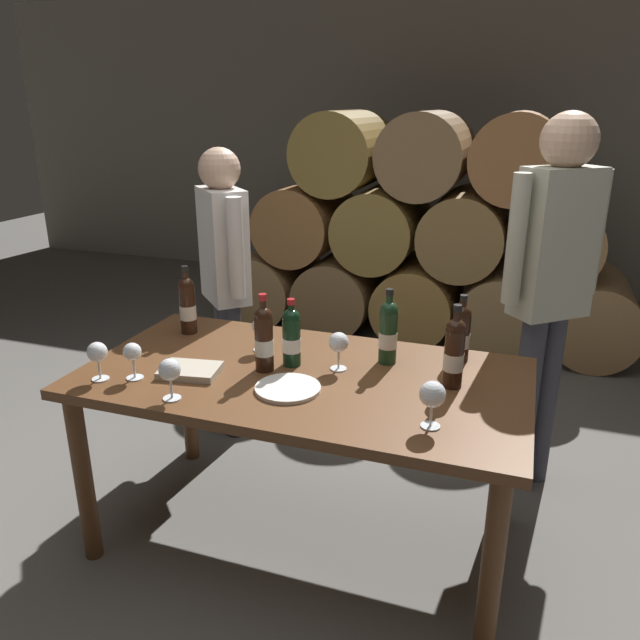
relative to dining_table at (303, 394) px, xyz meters
name	(u,v)px	position (x,y,z in m)	size (l,w,h in m)	color
ground_plane	(305,535)	(0.00, 0.00, -0.67)	(14.00, 14.00, 0.00)	#66635E
cellar_back_wall	(456,140)	(0.00, 4.20, 0.73)	(10.00, 0.24, 2.80)	gray
barrel_stack	(423,240)	(0.00, 2.60, 0.09)	(3.12, 0.90, 1.69)	olive
dining_table	(303,394)	(0.00, 0.00, 0.00)	(1.70, 0.90, 0.76)	brown
wine_bottle_0	(264,338)	(-0.15, -0.02, 0.22)	(0.07, 0.07, 0.31)	black
wine_bottle_1	(292,336)	(-0.07, 0.06, 0.21)	(0.07, 0.07, 0.27)	black
wine_bottle_2	(461,332)	(0.55, 0.33, 0.21)	(0.07, 0.07, 0.28)	black
wine_bottle_3	(454,352)	(0.56, 0.07, 0.23)	(0.07, 0.07, 0.31)	black
wine_bottle_4	(388,331)	(0.28, 0.21, 0.22)	(0.07, 0.07, 0.31)	#19381E
wine_bottle_5	(187,304)	(-0.64, 0.25, 0.22)	(0.07, 0.07, 0.31)	black
wine_glass_0	(170,371)	(-0.36, -0.35, 0.20)	(0.08, 0.08, 0.15)	white
wine_glass_1	(97,353)	(-0.70, -0.30, 0.20)	(0.08, 0.08, 0.15)	white
wine_glass_2	(260,328)	(-0.25, 0.16, 0.19)	(0.07, 0.07, 0.14)	white
wine_glass_3	(339,344)	(0.12, 0.08, 0.20)	(0.08, 0.08, 0.15)	white
wine_glass_4	(132,354)	(-0.58, -0.25, 0.19)	(0.07, 0.07, 0.14)	white
wine_glass_5	(432,395)	(0.53, -0.25, 0.20)	(0.09, 0.09, 0.16)	white
tasting_notebook	(190,371)	(-0.41, -0.15, 0.11)	(0.22, 0.16, 0.03)	#B2A893
serving_plate	(287,388)	(0.00, -0.16, 0.10)	(0.24, 0.24, 0.01)	white
sommelier_presenting	(552,273)	(0.88, 0.75, 0.37)	(0.40, 0.35, 1.72)	#383842
taster_seated_left	(225,271)	(-0.70, 0.72, 0.25)	(0.37, 0.38, 1.54)	#383842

